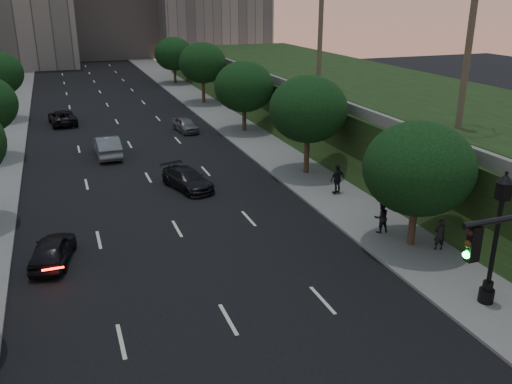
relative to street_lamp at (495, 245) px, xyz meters
name	(u,v)px	position (x,y,z in m)	size (l,w,h in m)	color
road_surface	(133,151)	(-9.94, 27.51, -2.62)	(16.00, 140.00, 0.02)	black
sidewalk_right	(255,139)	(0.31, 27.51, -2.56)	(4.50, 140.00, 0.15)	slate
embankment	(389,111)	(12.06, 25.51, -0.63)	(18.00, 90.00, 4.00)	black
parapet_wall	(301,90)	(3.56, 25.51, 1.72)	(0.35, 90.00, 0.70)	slate
tree_right_a	(418,168)	(0.36, 5.51, 1.39)	(5.20, 5.20, 6.24)	#38281C
tree_right_b	(308,109)	(0.36, 17.51, 1.88)	(5.20, 5.20, 6.74)	#38281C
tree_right_c	(244,87)	(0.36, 30.51, 1.39)	(5.20, 5.20, 6.24)	#38281C
tree_right_d	(202,63)	(0.36, 44.51, 1.88)	(5.20, 5.20, 6.74)	#38281C
tree_right_e	(174,54)	(0.36, 59.51, 1.39)	(5.20, 5.20, 6.24)	#38281C
street_lamp	(495,245)	(0.00, 0.00, 0.00)	(0.64, 0.64, 5.62)	black
sedan_near_left	(52,250)	(-16.08, 9.73, -1.97)	(1.58, 3.93, 1.34)	black
sedan_mid_left	(107,146)	(-11.94, 26.68, -1.84)	(1.69, 4.85, 1.60)	slate
sedan_far_left	(62,117)	(-14.83, 39.19, -1.96)	(2.26, 4.89, 1.36)	black
sedan_near_right	(187,179)	(-7.94, 17.48, -1.99)	(1.81, 4.45, 1.29)	black
sedan_far_right	(185,125)	(-4.58, 32.37, -1.99)	(1.51, 3.76, 1.28)	slate
pedestrian_a	(440,235)	(1.23, 4.54, -1.71)	(0.57, 0.37, 1.56)	black
pedestrian_b	(381,217)	(-0.28, 7.23, -1.67)	(0.79, 0.62, 1.64)	black
pedestrian_c	(337,179)	(0.36, 13.10, -1.56)	(1.09, 0.45, 1.86)	black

